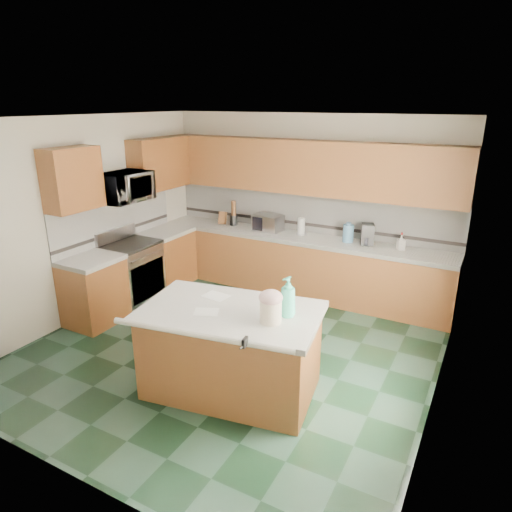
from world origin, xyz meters
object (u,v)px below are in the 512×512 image
Objects in this scene: treat_jar at (271,311)px; toaster_oven at (268,223)px; island_top at (230,312)px; knife_block at (223,218)px; soap_bottle_island at (288,297)px; coffee_maker at (367,234)px; island_base at (231,353)px.

toaster_oven reaches higher than treat_jar.
treat_jar is (0.47, -0.05, 0.14)m from island_top.
island_top is 4.05× the size of toaster_oven.
toaster_oven is (-1.44, 2.79, 0.02)m from treat_jar.
knife_block is (-1.82, 2.74, 0.13)m from island_top.
soap_bottle_island reaches higher than island_top.
soap_bottle_island reaches higher than coffee_maker.
island_top is 8.26× the size of treat_jar.
toaster_oven is (-0.98, 2.74, 0.62)m from island_base.
coffee_maker is at bearing 5.68° from toaster_oven.
treat_jar is at bearing -15.22° from island_top.
knife_block is (-2.37, 2.60, -0.10)m from soap_bottle_island.
toaster_oven is at bearing -12.81° from knife_block.
toaster_oven is (0.84, 0.00, 0.02)m from knife_block.
island_top is 4.44× the size of soap_bottle_island.
island_base is 3.82× the size of toaster_oven.
soap_bottle_island is at bearing 68.64° from treat_jar.
treat_jar is 3.14m from toaster_oven.
toaster_oven reaches higher than knife_block.
knife_block is at bearing 149.52° from soap_bottle_island.
toaster_oven is 1.47× the size of coffee_maker.
toaster_oven is at bearing 161.55° from coffee_maker.
soap_bottle_island is 3.02m from toaster_oven.
island_base is at bearing -65.78° from toaster_oven.
knife_block reaches higher than island_base.
coffee_maker reaches higher than treat_jar.
soap_bottle_island is 3.52m from knife_block.
island_top is (-0.00, 0.00, 0.46)m from island_base.
treat_jar is at bearing -112.18° from coffee_maker.
knife_block is at bearing -175.41° from toaster_oven.
island_base is at bearing -9.26° from island_top.
island_top is 5.96× the size of coffee_maker.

